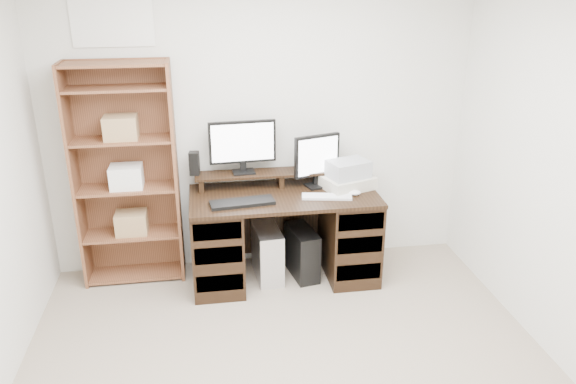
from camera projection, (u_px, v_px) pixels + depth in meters
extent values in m
cube|color=silver|center=(260.00, 122.00, 4.62)|extent=(3.50, 0.02, 2.50)
cube|color=white|center=(112.00, 19.00, 4.14)|extent=(0.60, 0.01, 0.40)
cube|color=black|center=(284.00, 196.00, 4.48)|extent=(1.50, 0.70, 0.03)
cube|color=black|center=(217.00, 243.00, 4.54)|extent=(0.40, 0.66, 0.72)
cube|color=black|center=(349.00, 234.00, 4.70)|extent=(0.40, 0.66, 0.72)
cube|color=black|center=(279.00, 217.00, 4.91)|extent=(1.48, 0.02, 0.65)
cube|color=black|center=(220.00, 283.00, 4.31)|extent=(0.36, 0.01, 0.14)
cube|color=black|center=(218.00, 255.00, 4.22)|extent=(0.36, 0.01, 0.14)
cube|color=black|center=(217.00, 231.00, 4.15)|extent=(0.36, 0.01, 0.14)
cube|color=black|center=(359.00, 272.00, 4.47)|extent=(0.36, 0.01, 0.14)
cube|color=black|center=(360.00, 245.00, 4.38)|extent=(0.36, 0.01, 0.14)
cube|color=black|center=(361.00, 222.00, 4.31)|extent=(0.36, 0.01, 0.14)
cube|color=black|center=(201.00, 183.00, 4.57)|extent=(0.04, 0.20, 0.10)
cube|color=black|center=(280.00, 179.00, 4.66)|extent=(0.04, 0.20, 0.10)
cube|color=black|center=(356.00, 175.00, 4.75)|extent=(0.04, 0.20, 0.10)
cube|color=black|center=(280.00, 172.00, 4.64)|extent=(1.40, 0.22, 0.02)
cube|color=black|center=(244.00, 172.00, 4.60)|extent=(0.19, 0.15, 0.02)
cube|color=black|center=(243.00, 165.00, 4.59)|extent=(0.05, 0.03, 0.10)
cube|color=black|center=(242.00, 142.00, 4.52)|extent=(0.54, 0.07, 0.35)
cube|color=white|center=(243.00, 143.00, 4.50)|extent=(0.50, 0.03, 0.31)
cube|color=black|center=(318.00, 186.00, 4.64)|extent=(0.22, 0.19, 0.02)
cube|color=black|center=(317.00, 178.00, 4.63)|extent=(0.06, 0.05, 0.10)
cube|color=black|center=(317.00, 156.00, 4.56)|extent=(0.39, 0.15, 0.34)
cube|color=white|center=(318.00, 156.00, 4.55)|extent=(0.34, 0.11, 0.30)
cube|color=black|center=(194.00, 163.00, 4.52)|extent=(0.09, 0.09, 0.19)
cube|color=black|center=(242.00, 203.00, 4.29)|extent=(0.51, 0.22, 0.03)
cube|color=silver|center=(327.00, 197.00, 4.41)|extent=(0.41, 0.19, 0.02)
ellipsoid|color=white|center=(355.00, 193.00, 4.46)|extent=(0.11, 0.09, 0.04)
cube|color=#B4AF9D|center=(348.00, 182.00, 4.59)|extent=(0.47, 0.41, 0.10)
cube|color=#9A9EA4|center=(348.00, 169.00, 4.55)|extent=(0.37, 0.32, 0.14)
cube|color=silver|center=(267.00, 252.00, 4.68)|extent=(0.23, 0.46, 0.45)
cube|color=black|center=(302.00, 252.00, 4.72)|extent=(0.25, 0.44, 0.42)
cube|color=#19FF33|center=(311.00, 254.00, 4.50)|extent=(0.01, 0.01, 0.01)
cube|color=brown|center=(75.00, 179.00, 4.37)|extent=(0.02, 0.30, 1.80)
cube|color=brown|center=(176.00, 174.00, 4.48)|extent=(0.02, 0.30, 1.80)
cube|color=brown|center=(128.00, 171.00, 4.56)|extent=(0.80, 0.01, 1.80)
cube|color=brown|center=(137.00, 273.00, 4.75)|extent=(0.75, 0.28, 0.02)
cube|color=brown|center=(133.00, 234.00, 4.61)|extent=(0.75, 0.28, 0.02)
cube|color=brown|center=(128.00, 188.00, 4.46)|extent=(0.75, 0.28, 0.02)
cube|color=brown|center=(122.00, 140.00, 4.32)|extent=(0.75, 0.28, 0.02)
cube|color=brown|center=(116.00, 88.00, 4.17)|extent=(0.75, 0.28, 0.02)
cube|color=brown|center=(114.00, 64.00, 4.10)|extent=(0.75, 0.28, 0.02)
cube|color=#A07F54|center=(132.00, 223.00, 4.58)|extent=(0.25, 0.20, 0.18)
cube|color=white|center=(126.00, 177.00, 4.43)|extent=(0.25, 0.20, 0.18)
cube|color=#A07F54|center=(121.00, 127.00, 4.28)|extent=(0.25, 0.20, 0.18)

